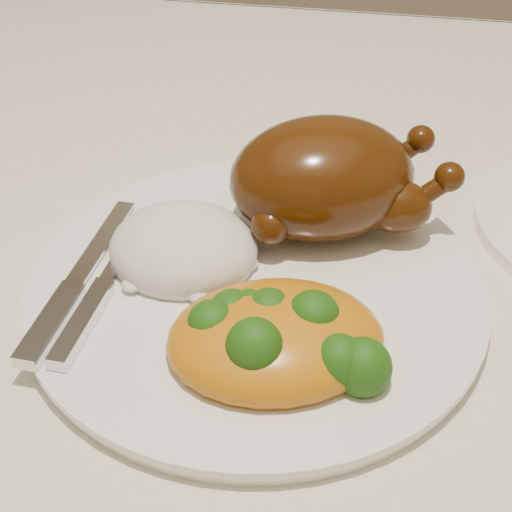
# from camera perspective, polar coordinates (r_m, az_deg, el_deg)

# --- Properties ---
(dining_table) EXTENTS (1.60, 0.90, 0.76)m
(dining_table) POSITION_cam_1_polar(r_m,az_deg,el_deg) (0.63, -9.68, -5.05)
(dining_table) COLOR brown
(dining_table) RESTS_ON floor
(tablecloth) EXTENTS (1.73, 1.03, 0.18)m
(tablecloth) POSITION_cam_1_polar(r_m,az_deg,el_deg) (0.58, -10.43, 0.19)
(tablecloth) COLOR white
(tablecloth) RESTS_ON dining_table
(dinner_plate) EXTENTS (0.39, 0.39, 0.01)m
(dinner_plate) POSITION_cam_1_polar(r_m,az_deg,el_deg) (0.49, 0.00, -2.45)
(dinner_plate) COLOR white
(dinner_plate) RESTS_ON tablecloth
(roast_chicken) EXTENTS (0.18, 0.14, 0.09)m
(roast_chicken) POSITION_cam_1_polar(r_m,az_deg,el_deg) (0.51, 5.74, 6.26)
(roast_chicken) COLOR #401E06
(roast_chicken) RESTS_ON dinner_plate
(rice_mound) EXTENTS (0.11, 0.10, 0.05)m
(rice_mound) POSITION_cam_1_polar(r_m,az_deg,el_deg) (0.50, -5.81, 0.53)
(rice_mound) COLOR silver
(rice_mound) RESTS_ON dinner_plate
(mac_and_cheese) EXTENTS (0.16, 0.14, 0.06)m
(mac_and_cheese) POSITION_cam_1_polar(r_m,az_deg,el_deg) (0.43, 2.23, -6.47)
(mac_and_cheese) COLOR orange
(mac_and_cheese) RESTS_ON dinner_plate
(cutlery) EXTENTS (0.04, 0.17, 0.01)m
(cutlery) POSITION_cam_1_polar(r_m,az_deg,el_deg) (0.48, -13.85, -3.20)
(cutlery) COLOR silver
(cutlery) RESTS_ON dinner_plate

